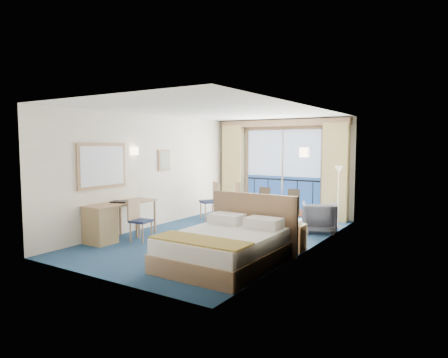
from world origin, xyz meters
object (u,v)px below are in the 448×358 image
at_px(bed, 226,246).
at_px(nightstand, 294,237).
at_px(desk_chair, 138,217).
at_px(armchair, 319,217).
at_px(round_table, 228,198).
at_px(desk, 105,222).
at_px(floor_lamp, 338,181).
at_px(table_chair_a, 242,197).
at_px(table_chair_b, 212,198).

distance_m(bed, nightstand, 1.56).
bearing_deg(desk_chair, nightstand, -78.68).
distance_m(armchair, round_table, 2.93).
relative_size(desk, round_table, 2.27).
bearing_deg(bed, floor_lamp, 80.07).
height_order(armchair, round_table, armchair).
distance_m(bed, round_table, 4.56).
bearing_deg(desk, table_chair_a, 75.73).
relative_size(desk, desk_chair, 1.86).
relative_size(desk, table_chair_b, 1.64).
distance_m(bed, table_chair_b, 4.06).
distance_m(desk, desk_chair, 0.66).
bearing_deg(floor_lamp, desk_chair, -131.34).
bearing_deg(table_chair_a, table_chair_b, 93.77).
bearing_deg(desk_chair, round_table, -8.24).
height_order(armchair, table_chair_b, table_chair_b).
bearing_deg(table_chair_a, nightstand, -177.81).
bearing_deg(bed, desk, -179.19).
xyz_separation_m(floor_lamp, round_table, (-3.07, -0.03, -0.63)).
relative_size(desk_chair, round_table, 1.22).
relative_size(floor_lamp, table_chair_b, 1.48).
bearing_deg(desk, table_chair_b, 82.55).
bearing_deg(round_table, table_chair_a, -6.55).
distance_m(bed, armchair, 3.26).
distance_m(floor_lamp, table_chair_b, 3.28).
xyz_separation_m(bed, table_chair_a, (-1.91, 3.84, 0.26)).
distance_m(nightstand, desk_chair, 3.20).
bearing_deg(desk, round_table, 82.58).
xyz_separation_m(nightstand, armchair, (-0.14, 1.79, 0.09)).
distance_m(armchair, desk_chair, 4.04).
bearing_deg(table_chair_a, desk, 121.56).
height_order(round_table, table_chair_a, table_chair_a).
bearing_deg(round_table, nightstand, -39.37).
xyz_separation_m(nightstand, desk_chair, (-3.01, -1.04, 0.25)).
xyz_separation_m(bed, armchair, (0.47, 3.23, 0.03)).
relative_size(bed, desk_chair, 2.35).
distance_m(bed, table_chair_a, 4.29).
relative_size(nightstand, floor_lamp, 0.34).
distance_m(nightstand, table_chair_b, 3.56).
xyz_separation_m(table_chair_a, table_chair_b, (-0.56, -0.62, -0.00)).
relative_size(nightstand, table_chair_a, 0.50).
bearing_deg(floor_lamp, bed, -99.93).
distance_m(armchair, table_chair_a, 2.46).
xyz_separation_m(desk, table_chair_a, (0.99, 3.88, 0.14)).
bearing_deg(floor_lamp, nightstand, -91.89).
relative_size(armchair, round_table, 1.03).
bearing_deg(table_chair_b, bed, -18.56).
distance_m(floor_lamp, table_chair_a, 2.65).
bearing_deg(floor_lamp, table_chair_b, -167.44).
xyz_separation_m(armchair, round_table, (-2.85, 0.66, 0.15)).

